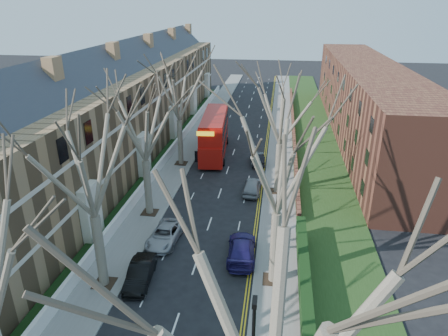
% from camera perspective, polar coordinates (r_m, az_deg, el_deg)
% --- Properties ---
extents(pavement_left, '(3.00, 102.00, 0.12)m').
position_cam_1_polar(pavement_left, '(57.76, -3.83, 4.70)').
color(pavement_left, slate).
rests_on(pavement_left, ground).
extents(pavement_right, '(3.00, 102.00, 0.12)m').
position_cam_1_polar(pavement_right, '(56.61, 8.18, 4.14)').
color(pavement_right, slate).
rests_on(pavement_right, ground).
extents(terrace_left, '(9.70, 78.00, 13.60)m').
position_cam_1_polar(terrace_left, '(51.08, -14.35, 8.02)').
color(terrace_left, olive).
rests_on(terrace_left, ground).
extents(flats_right, '(13.97, 54.00, 10.00)m').
position_cam_1_polar(flats_right, '(60.34, 19.56, 9.09)').
color(flats_right, brown).
rests_on(flats_right, ground).
extents(front_wall_left, '(0.30, 78.00, 1.00)m').
position_cam_1_polar(front_wall_left, '(50.62, -7.50, 2.57)').
color(front_wall_left, white).
rests_on(front_wall_left, ground).
extents(grass_verge_right, '(6.00, 102.00, 0.06)m').
position_cam_1_polar(grass_verge_right, '(56.80, 12.73, 3.96)').
color(grass_verge_right, '#1F3B15').
rests_on(grass_verge_right, ground).
extents(tree_left_mid, '(10.50, 10.50, 14.71)m').
position_cam_1_polar(tree_left_mid, '(24.99, -19.11, 1.84)').
color(tree_left_mid, brown).
rests_on(tree_left_mid, ground).
extents(tree_left_far, '(10.15, 10.15, 14.22)m').
position_cam_1_polar(tree_left_far, '(33.82, -11.65, 7.39)').
color(tree_left_far, brown).
rests_on(tree_left_far, ground).
extents(tree_left_dist, '(10.50, 10.50, 14.71)m').
position_cam_1_polar(tree_left_dist, '(44.93, -6.65, 11.88)').
color(tree_left_dist, brown).
rests_on(tree_left_dist, ground).
extents(tree_right_near, '(10.85, 10.85, 15.20)m').
position_cam_1_polar(tree_right_near, '(11.90, 7.36, -20.42)').
color(tree_right_near, brown).
rests_on(tree_right_near, ground).
extents(tree_right_mid, '(10.50, 10.50, 14.71)m').
position_cam_1_polar(tree_right_mid, '(24.21, 8.06, 2.25)').
color(tree_right_mid, brown).
rests_on(tree_right_mid, ground).
extents(tree_right_far, '(10.15, 10.15, 14.22)m').
position_cam_1_polar(tree_right_far, '(37.72, 8.27, 9.21)').
color(tree_right_far, brown).
rests_on(tree_right_far, ground).
extents(double_decker_bus, '(3.72, 12.25, 5.01)m').
position_cam_1_polar(double_decker_bus, '(49.89, -1.37, 4.72)').
color(double_decker_bus, '#A0110B').
rests_on(double_decker_bus, ground).
extents(car_left_mid, '(1.82, 4.33, 1.39)m').
position_cam_1_polar(car_left_mid, '(28.87, -11.88, -14.51)').
color(car_left_mid, black).
rests_on(car_left_mid, ground).
extents(car_left_far, '(2.47, 4.80, 1.29)m').
position_cam_1_polar(car_left_far, '(32.75, -8.43, -9.39)').
color(car_left_far, '#9F9FA4').
rests_on(car_left_far, ground).
extents(car_right_near, '(2.33, 5.17, 1.47)m').
position_cam_1_polar(car_right_near, '(30.62, 2.53, -11.46)').
color(car_right_near, navy).
rests_on(car_right_near, ground).
extents(car_right_mid, '(1.88, 4.29, 1.44)m').
position_cam_1_polar(car_right_mid, '(40.29, 4.05, -2.59)').
color(car_right_mid, gray).
rests_on(car_right_mid, ground).
extents(car_right_far, '(1.92, 4.25, 1.35)m').
position_cam_1_polar(car_right_far, '(47.48, 4.82, 1.37)').
color(car_right_far, black).
rests_on(car_right_far, ground).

